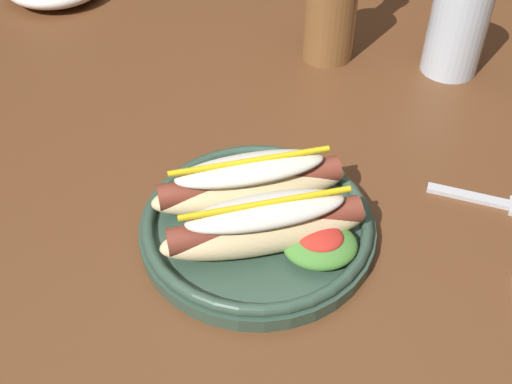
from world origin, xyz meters
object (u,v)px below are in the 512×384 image
Objects in this scene: fork at (495,202)px; water_cup at (458,26)px; glass_bottle at (331,1)px; hot_dog_plate at (260,216)px.

water_cup reaches higher than fork.
water_cup is 0.59× the size of glass_bottle.
hot_dog_plate is 1.06× the size of glass_bottle.
glass_bottle is (0.11, 0.34, 0.06)m from hot_dog_plate.
fork is at bearing -94.78° from water_cup.
glass_bottle is at bearing 136.39° from fork.
water_cup is (0.02, 0.26, 0.06)m from fork.
water_cup reaches higher than hot_dog_plate.
water_cup is at bearing 107.25° from fork.
glass_bottle is at bearing 164.92° from water_cup.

